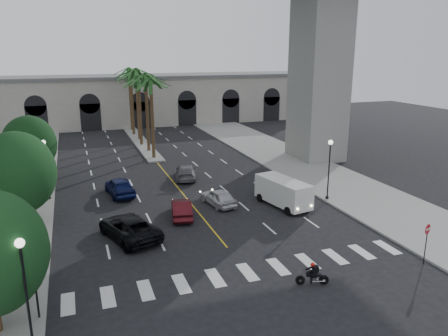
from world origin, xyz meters
The scene contains 28 objects.
ground centered at (0.00, 0.00, 0.00)m, with size 140.00×140.00×0.00m, color black.
sidewalk_left centered at (-15.00, 15.00, 0.07)m, with size 8.00×100.00×0.15m, color gray.
sidewalk_right centered at (15.00, 15.00, 0.07)m, with size 8.00×100.00×0.15m, color gray.
median centered at (0.00, 38.00, 0.10)m, with size 2.00×24.00×0.20m, color gray.
pier_building centered at (0.00, 55.00, 4.27)m, with size 71.00×10.50×8.50m.
palm_a centered at (0.00, 28.00, 9.10)m, with size 3.20×3.20×10.30m.
palm_b centered at (0.10, 32.00, 9.37)m, with size 3.20×3.20×10.60m.
palm_c centered at (-0.20, 36.00, 8.91)m, with size 3.20×3.20×10.10m.
palm_d centered at (0.15, 40.00, 9.65)m, with size 3.20×3.20×10.90m.
palm_e centered at (-0.10, 44.00, 9.19)m, with size 3.20×3.20×10.40m.
palm_f centered at (0.20, 48.00, 9.46)m, with size 3.20×3.20×10.70m.
street_tree_mid centered at (-13.00, 10.00, 4.21)m, with size 5.44×5.44×7.21m.
street_tree_far centered at (-13.00, 22.00, 3.90)m, with size 5.04×5.04×6.68m.
lamp_post_left_near centered at (-11.40, -5.00, 3.22)m, with size 0.40×0.40×5.35m.
lamp_post_left_far centered at (-11.40, 16.00, 3.22)m, with size 0.40×0.40×5.35m.
lamp_post_right centered at (11.40, 8.00, 3.22)m, with size 0.40×0.40×5.35m.
traffic_signal_near centered at (-11.30, -2.50, 2.51)m, with size 0.25×0.18×3.65m.
traffic_signal_far centered at (-11.30, 1.50, 2.51)m, with size 0.25×0.18×3.65m.
motorcycle_rider centered at (2.90, -4.02, 0.61)m, with size 1.80×0.72×1.34m.
car_a centered at (2.10, 10.01, 0.70)m, with size 1.65×4.10×1.40m, color silver.
car_b centered at (-1.50, 8.37, 0.70)m, with size 1.48×4.26×1.40m, color #480E14.
car_c centered at (-5.89, 5.69, 0.80)m, with size 2.66×5.77×1.60m, color black.
car_d centered at (1.50, 18.60, 0.71)m, with size 2.00×4.91×1.42m, color slate.
car_e centered at (-5.42, 15.42, 0.83)m, with size 1.96×4.88×1.66m, color #101A4E.
cargo_van centered at (7.10, 7.93, 1.28)m, with size 3.02×5.68×2.30m.
pedestrian_a centered at (-11.50, 4.49, 1.10)m, with size 0.69×0.45×1.89m, color black.
pedestrian_b centered at (-11.98, 8.33, 0.94)m, with size 0.77×0.60×1.59m, color black.
do_not_enter_sign centered at (10.50, -4.16, 1.91)m, with size 0.61×0.27×2.63m.
Camera 1 is at (-9.02, -22.90, 12.61)m, focal length 35.00 mm.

